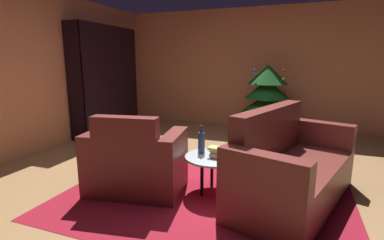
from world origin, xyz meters
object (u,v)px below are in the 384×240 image
decorated_tree (267,100)px  book_stack_on_table (219,152)px  coffee_table (214,160)px  bottle_on_table (201,142)px  armchair_red (136,163)px  couch_red (290,170)px  bookshelf_unit (110,79)px

decorated_tree → book_stack_on_table: bearing=-93.5°
coffee_table → book_stack_on_table: 0.12m
book_stack_on_table → bottle_on_table: bearing=160.5°
armchair_red → coffee_table: bearing=19.3°
armchair_red → decorated_tree: (1.04, 3.10, 0.37)m
bottle_on_table → book_stack_on_table: bearing=-19.5°
armchair_red → bottle_on_table: 0.76m
book_stack_on_table → bottle_on_table: bottle_on_table is taller
couch_red → book_stack_on_table: bearing=-171.7°
coffee_table → book_stack_on_table: bearing=-24.6°
bookshelf_unit → bottle_on_table: (2.64, -1.98, -0.53)m
coffee_table → couch_red: bearing=6.0°
bookshelf_unit → armchair_red: bearing=-49.3°
couch_red → bottle_on_table: bearing=-178.3°
bottle_on_table → bookshelf_unit: bearing=143.1°
bottle_on_table → armchair_red: bearing=-152.3°
armchair_red → coffee_table: (0.81, 0.28, 0.05)m
bookshelf_unit → decorated_tree: bearing=14.4°
bottle_on_table → decorated_tree: decorated_tree is taller
armchair_red → bottle_on_table: armchair_red is taller
couch_red → book_stack_on_table: couch_red is taller
coffee_table → decorated_tree: size_ratio=0.47×
book_stack_on_table → decorated_tree: bearing=86.5°
book_stack_on_table → decorated_tree: 2.85m
coffee_table → bottle_on_table: size_ratio=2.02×
bottle_on_table → decorated_tree: bearing=81.9°
bookshelf_unit → couch_red: size_ratio=1.12×
bookshelf_unit → book_stack_on_table: bookshelf_unit is taller
armchair_red → book_stack_on_table: (0.86, 0.26, 0.15)m
decorated_tree → coffee_table: bearing=-94.6°
bookshelf_unit → decorated_tree: size_ratio=1.54×
coffee_table → decorated_tree: bearing=85.4°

